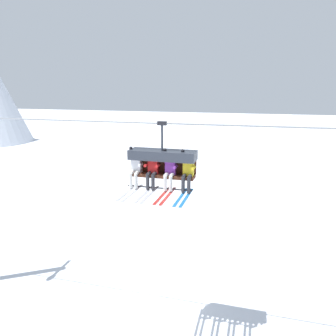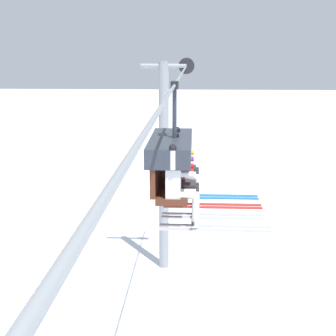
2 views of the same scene
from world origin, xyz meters
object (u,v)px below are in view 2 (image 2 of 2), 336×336
at_px(chairlift_chair, 170,156).
at_px(skier_purple, 183,168).
at_px(skier_white, 181,185).
at_px(lift_tower_far, 164,162).
at_px(skier_yellow, 184,161).
at_px(skier_red, 183,177).

xyz_separation_m(chairlift_chair, skier_purple, (0.28, -0.21, -0.27)).
bearing_deg(chairlift_chair, skier_white, -165.95).
height_order(lift_tower_far, skier_white, lift_tower_far).
height_order(lift_tower_far, chairlift_chair, lift_tower_far).
height_order(chairlift_chair, skier_yellow, chairlift_chair).
distance_m(chairlift_chair, skier_purple, 0.44).
height_order(skier_white, skier_yellow, same).
relative_size(skier_red, skier_yellow, 1.00).
relative_size(skier_red, skier_purple, 1.00).
relative_size(skier_white, skier_purple, 1.00).
height_order(lift_tower_far, skier_purple, lift_tower_far).
height_order(skier_red, skier_yellow, skier_yellow).
distance_m(skier_white, skier_red, 0.57).
bearing_deg(skier_red, chairlift_chair, 37.87).
bearing_deg(lift_tower_far, skier_purple, -174.56).
bearing_deg(skier_red, skier_purple, 0.69).
distance_m(lift_tower_far, skier_white, 11.05).
bearing_deg(skier_white, lift_tower_far, 4.87).
relative_size(skier_white, skier_yellow, 1.00).
distance_m(chairlift_chair, skier_red, 0.46).
distance_m(lift_tower_far, skier_purple, 9.93).
height_order(chairlift_chair, skier_white, chairlift_chair).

